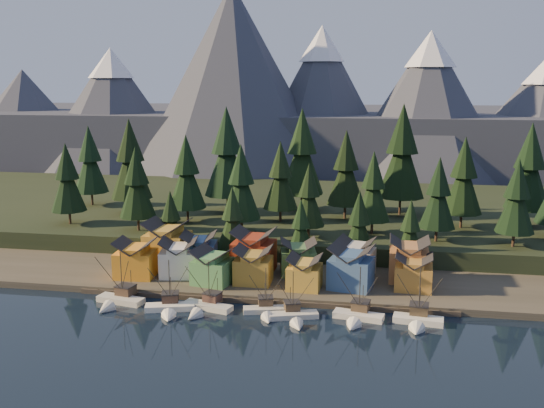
% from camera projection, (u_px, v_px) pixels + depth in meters
% --- Properties ---
extents(ground, '(500.00, 500.00, 0.00)m').
position_uv_depth(ground, '(246.00, 333.00, 111.38)').
color(ground, black).
rests_on(ground, ground).
extents(shore_strip, '(400.00, 50.00, 1.50)m').
position_uv_depth(shore_strip, '(280.00, 265.00, 149.86)').
color(shore_strip, '#39362A').
rests_on(shore_strip, ground).
extents(hillside, '(420.00, 100.00, 6.00)m').
position_uv_depth(hillside, '(304.00, 214.00, 197.69)').
color(hillside, black).
rests_on(hillside, ground).
extents(dock, '(80.00, 4.00, 1.00)m').
position_uv_depth(dock, '(263.00, 299.00, 127.21)').
color(dock, '#4D4237').
rests_on(dock, ground).
extents(mountain_ridge, '(560.00, 190.00, 90.00)m').
position_uv_depth(mountain_ridge, '(325.00, 120.00, 313.17)').
color(mountain_ridge, '#454959').
rests_on(mountain_ridge, ground).
extents(boat_0, '(10.79, 11.37, 12.11)m').
position_uv_depth(boat_0, '(117.00, 294.00, 125.12)').
color(boat_0, beige).
rests_on(boat_0, ground).
extents(boat_1, '(10.58, 11.05, 11.52)m').
position_uv_depth(boat_1, '(169.00, 302.00, 121.06)').
color(boat_1, white).
rests_on(boat_1, ground).
extents(boat_2, '(11.02, 11.54, 10.99)m').
position_uv_depth(boat_2, '(205.00, 302.00, 121.64)').
color(boat_2, beige).
rests_on(boat_2, ground).
extents(boat_3, '(9.76, 10.23, 10.09)m').
position_uv_depth(boat_3, '(266.00, 305.00, 119.97)').
color(boat_3, beige).
rests_on(boat_3, ground).
extents(boat_4, '(10.30, 10.74, 10.32)m').
position_uv_depth(boat_4, '(294.00, 311.00, 116.97)').
color(boat_4, beige).
rests_on(boat_4, ground).
extents(boat_5, '(10.37, 10.96, 11.52)m').
position_uv_depth(boat_5, '(357.00, 310.00, 116.59)').
color(boat_5, silver).
rests_on(boat_5, ground).
extents(boat_6, '(9.95, 10.62, 12.04)m').
position_uv_depth(boat_6, '(418.00, 313.00, 114.48)').
color(boat_6, white).
rests_on(boat_6, ground).
extents(house_front_0, '(9.15, 8.71, 8.63)m').
position_uv_depth(house_front_0, '(136.00, 257.00, 138.03)').
color(house_front_0, orange).
rests_on(house_front_0, shore_strip).
extents(house_front_1, '(9.45, 9.18, 8.53)m').
position_uv_depth(house_front_1, '(179.00, 257.00, 138.72)').
color(house_front_1, silver).
rests_on(house_front_1, shore_strip).
extents(house_front_2, '(9.48, 9.53, 7.86)m').
position_uv_depth(house_front_2, '(213.00, 265.00, 133.55)').
color(house_front_2, '#49874A').
rests_on(house_front_2, shore_strip).
extents(house_front_3, '(8.05, 7.68, 8.10)m').
position_uv_depth(house_front_3, '(253.00, 264.00, 133.82)').
color(house_front_3, '#A9802B').
rests_on(house_front_3, shore_strip).
extents(house_front_4, '(7.39, 7.92, 7.18)m').
position_uv_depth(house_front_4, '(304.00, 271.00, 130.34)').
color(house_front_4, gold).
rests_on(house_front_4, shore_strip).
extents(house_front_5, '(10.38, 9.75, 9.36)m').
position_uv_depth(house_front_5, '(351.00, 266.00, 130.33)').
color(house_front_5, '#375683').
rests_on(house_front_5, shore_strip).
extents(house_front_6, '(8.25, 7.86, 7.75)m').
position_uv_depth(house_front_6, '(414.00, 271.00, 129.59)').
color(house_front_6, '#B77D2F').
rests_on(house_front_6, shore_strip).
extents(house_back_0, '(10.29, 9.91, 10.81)m').
position_uv_depth(house_back_0, '(167.00, 241.00, 147.51)').
color(house_back_0, '#BB8E30').
rests_on(house_back_0, shore_strip).
extents(house_back_1, '(8.97, 9.06, 8.92)m').
position_uv_depth(house_back_1, '(199.00, 250.00, 143.13)').
color(house_back_1, '#3A5B8B').
rests_on(house_back_1, shore_strip).
extents(house_back_2, '(9.97, 9.24, 10.07)m').
position_uv_depth(house_back_2, '(254.00, 249.00, 141.96)').
color(house_back_2, maroon).
rests_on(house_back_2, shore_strip).
extents(house_back_3, '(9.32, 8.63, 8.20)m').
position_uv_depth(house_back_3, '(298.00, 256.00, 139.78)').
color(house_back_3, '#48713D').
rests_on(house_back_3, shore_strip).
extents(house_back_4, '(9.39, 9.13, 8.81)m').
position_uv_depth(house_back_4, '(356.00, 256.00, 138.52)').
color(house_back_4, beige).
rests_on(house_back_4, shore_strip).
extents(house_back_5, '(8.79, 8.89, 9.69)m').
position_uv_depth(house_back_5, '(409.00, 258.00, 135.23)').
color(house_back_5, '#AF703E').
rests_on(house_back_5, shore_strip).
extents(tree_hill_0, '(9.82, 9.82, 22.88)m').
position_uv_depth(tree_hill_0, '(67.00, 180.00, 168.30)').
color(tree_hill_0, '#332319').
rests_on(tree_hill_0, hillside).
extents(tree_hill_1, '(12.33, 12.33, 28.73)m').
position_uv_depth(tree_hill_1, '(130.00, 162.00, 181.11)').
color(tree_hill_1, '#332319').
rests_on(tree_hill_1, hillside).
extents(tree_hill_2, '(9.76, 9.76, 22.74)m').
position_uv_depth(tree_hill_2, '(137.00, 185.00, 160.77)').
color(tree_hill_2, '#332319').
rests_on(tree_hill_2, hillside).
extents(tree_hill_3, '(10.72, 10.72, 24.98)m').
position_uv_depth(tree_hill_3, '(187.00, 175.00, 170.44)').
color(tree_hill_3, '#332319').
rests_on(tree_hill_3, hillside).
extents(tree_hill_4, '(13.86, 13.86, 32.28)m').
position_uv_depth(tree_hill_4, '(227.00, 155.00, 182.79)').
color(tree_hill_4, '#332319').
rests_on(tree_hill_4, hillside).
extents(tree_hill_5, '(10.17, 10.17, 23.68)m').
position_uv_depth(tree_hill_5, '(241.00, 185.00, 157.91)').
color(tree_hill_5, '#332319').
rests_on(tree_hill_5, hillside).
extents(tree_hill_6, '(9.93, 9.93, 23.14)m').
position_uv_depth(tree_hill_6, '(280.00, 178.00, 171.12)').
color(tree_hill_6, '#332319').
rests_on(tree_hill_6, hillside).
extents(tree_hill_7, '(8.32, 8.32, 19.38)m').
position_uv_depth(tree_hill_7, '(309.00, 197.00, 153.43)').
color(tree_hill_7, '#332319').
rests_on(tree_hill_7, hillside).
extents(tree_hill_8, '(11.14, 11.14, 25.95)m').
position_uv_depth(tree_hill_8, '(346.00, 171.00, 174.56)').
color(tree_hill_8, '#332319').
rests_on(tree_hill_8, hillside).
extents(tree_hill_9, '(9.41, 9.41, 21.92)m').
position_uv_depth(tree_hill_9, '(373.00, 189.00, 157.24)').
color(tree_hill_9, '#332319').
rests_on(tree_hill_9, hillside).
extents(tree_hill_10, '(14.27, 14.27, 33.25)m').
position_uv_depth(tree_hill_10, '(402.00, 155.00, 178.81)').
color(tree_hill_10, '#332319').
rests_on(tree_hill_10, hillside).
extents(tree_hill_11, '(9.16, 9.16, 21.33)m').
position_uv_depth(tree_hill_11, '(438.00, 196.00, 149.80)').
color(tree_hill_11, '#332319').
rests_on(tree_hill_11, hillside).
extents(tree_hill_12, '(10.76, 10.76, 25.05)m').
position_uv_depth(tree_hill_12, '(464.00, 178.00, 163.51)').
color(tree_hill_12, '#332319').
rests_on(tree_hill_12, hillside).
extents(tree_hill_13, '(9.27, 9.27, 21.59)m').
position_uv_depth(tree_hill_13, '(517.00, 199.00, 144.83)').
color(tree_hill_13, '#332319').
rests_on(tree_hill_13, hillside).
extents(tree_hill_14, '(12.28, 12.28, 28.61)m').
position_uv_depth(tree_hill_14, '(529.00, 170.00, 165.90)').
color(tree_hill_14, '#332319').
rests_on(tree_hill_14, hillside).
extents(tree_hill_15, '(13.57, 13.57, 31.62)m').
position_uv_depth(tree_hill_15, '(302.00, 155.00, 185.94)').
color(tree_hill_15, '#332319').
rests_on(tree_hill_15, hillside).
extents(tree_hill_16, '(11.06, 11.06, 25.75)m').
position_uv_depth(tree_hill_16, '(90.00, 162.00, 194.10)').
color(tree_hill_16, '#332319').
rests_on(tree_hill_16, hillside).
extents(tree_shore_0, '(7.37, 7.37, 17.18)m').
position_uv_depth(tree_shore_0, '(171.00, 221.00, 152.53)').
color(tree_shore_0, '#332319').
rests_on(tree_shore_0, shore_strip).
extents(tree_shore_1, '(8.06, 8.06, 18.77)m').
position_uv_depth(tree_shore_1, '(233.00, 220.00, 149.68)').
color(tree_shore_1, '#332319').
rests_on(tree_shore_1, shore_strip).
extents(tree_shore_2, '(6.94, 6.94, 16.17)m').
position_uv_depth(tree_shore_2, '(301.00, 228.00, 147.12)').
color(tree_shore_2, '#332319').
rests_on(tree_shore_2, shore_strip).
extents(tree_shore_3, '(8.06, 8.06, 18.77)m').
position_uv_depth(tree_shore_3, '(359.00, 225.00, 144.49)').
color(tree_shore_3, '#332319').
rests_on(tree_shore_3, shore_strip).
extents(tree_shore_4, '(7.26, 7.26, 16.92)m').
position_uv_depth(tree_shore_4, '(410.00, 231.00, 142.68)').
color(tree_shore_4, '#332319').
rests_on(tree_shore_4, shore_strip).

